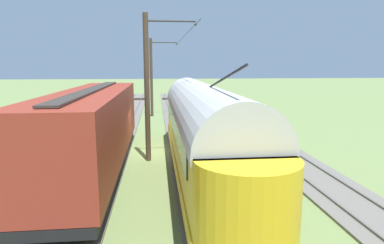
{
  "coord_description": "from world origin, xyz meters",
  "views": [
    {
      "loc": [
        -0.5,
        19.6,
        5.13
      ],
      "look_at": [
        -2.31,
        2.62,
        2.19
      ],
      "focal_mm": 30.89,
      "sensor_mm": 36.0,
      "label": 1
    }
  ],
  "objects": [
    {
      "name": "vintage_streetcar",
      "position": [
        -2.57,
        4.53,
        2.27
      ],
      "size": [
        2.65,
        18.21,
        5.0
      ],
      "color": "gold",
      "rests_on": "ground"
    },
    {
      "name": "overhead_wire_run",
      "position": [
        -2.47,
        -6.64,
        7.24
      ],
      "size": [
        2.59,
        20.09,
        0.18
      ],
      "color": "black",
      "rests_on": "ground"
    },
    {
      "name": "track_end_bumper",
      "position": [
        -7.7,
        -15.87,
        0.4
      ],
      "size": [
        1.8,
        0.6,
        0.8
      ],
      "primitive_type": "cube",
      "color": "#B2A519",
      "rests_on": "ground"
    },
    {
      "name": "track_outer_siding",
      "position": [
        7.7,
        -0.31,
        0.05
      ],
      "size": [
        2.8,
        80.0,
        0.18
      ],
      "color": "#666059",
      "rests_on": "ground"
    },
    {
      "name": "ground_plane",
      "position": [
        0.0,
        0.0,
        0.0
      ],
      "size": [
        220.0,
        220.0,
        0.0
      ],
      "primitive_type": "plane",
      "color": "olive"
    },
    {
      "name": "catenary_pole_mid_near",
      "position": [
        -0.05,
        2.01,
        4.05
      ],
      "size": [
        2.8,
        0.28,
        7.78
      ],
      "color": "#423323",
      "rests_on": "ground"
    },
    {
      "name": "track_streetcar_siding",
      "position": [
        -7.7,
        -0.31,
        0.05
      ],
      "size": [
        2.8,
        80.0,
        0.18
      ],
      "color": "#666059",
      "rests_on": "ground"
    },
    {
      "name": "boxcar_adjacent",
      "position": [
        2.57,
        3.52,
        2.17
      ],
      "size": [
        2.96,
        14.79,
        3.85
      ],
      "color": "maroon",
      "rests_on": "ground"
    },
    {
      "name": "catenary_pole_foreground",
      "position": [
        -0.05,
        -14.07,
        4.05
      ],
      "size": [
        2.8,
        0.28,
        7.78
      ],
      "color": "#423323",
      "rests_on": "ground"
    },
    {
      "name": "track_third_siding",
      "position": [
        2.57,
        -0.31,
        0.05
      ],
      "size": [
        2.8,
        80.0,
        0.18
      ],
      "color": "#666059",
      "rests_on": "ground"
    },
    {
      "name": "track_adjacent_siding",
      "position": [
        -2.57,
        -0.31,
        0.05
      ],
      "size": [
        2.8,
        80.0,
        0.18
      ],
      "color": "#666059",
      "rests_on": "ground"
    }
  ]
}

